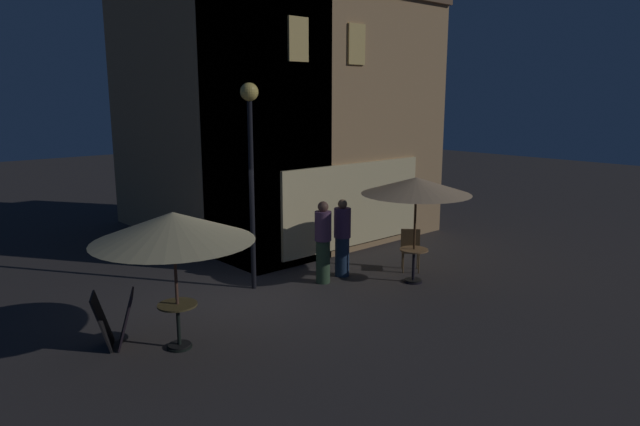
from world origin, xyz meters
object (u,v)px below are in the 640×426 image
object	(u,v)px
menu_sandwich_board	(114,320)
cafe_chair_0	(411,246)
street_lamp_near_corner	(250,140)
cafe_table_0	(414,260)
cafe_table_1	(178,318)
patio_umbrella_0	(416,186)
patio_umbrella_1	(173,227)
patron_standing_1	(342,238)
patron_standing_0	(323,242)

from	to	relation	value
menu_sandwich_board	cafe_chair_0	size ratio (longest dim) A/B	0.93
street_lamp_near_corner	cafe_table_0	distance (m)	4.30
cafe_table_1	patio_umbrella_0	xyz separation A→B (m)	(5.36, -0.41, 1.60)
menu_sandwich_board	cafe_table_1	size ratio (longest dim) A/B	1.19
street_lamp_near_corner	cafe_chair_0	bearing A→B (deg)	-21.46
patio_umbrella_1	patron_standing_1	distance (m)	4.75
street_lamp_near_corner	patron_standing_0	xyz separation A→B (m)	(1.33, -0.69, -2.19)
street_lamp_near_corner	patio_umbrella_1	world-z (taller)	street_lamp_near_corner
cafe_table_0	cafe_table_1	bearing A→B (deg)	175.62
patio_umbrella_0	patron_standing_1	xyz separation A→B (m)	(-0.83, 1.35, -1.23)
cafe_table_0	cafe_table_1	world-z (taller)	cafe_table_1
street_lamp_near_corner	patron_standing_0	size ratio (longest dim) A/B	2.36
patron_standing_1	patio_umbrella_0	bearing A→B (deg)	114.81
street_lamp_near_corner	patron_standing_0	world-z (taller)	street_lamp_near_corner
cafe_chair_0	menu_sandwich_board	bearing A→B (deg)	-47.93
cafe_table_0	cafe_table_1	xyz separation A→B (m)	(-5.36, 0.41, 0.01)
patron_standing_1	street_lamp_near_corner	bearing A→B (deg)	-24.07
cafe_table_0	cafe_chair_0	size ratio (longest dim) A/B	0.78
cafe_table_1	patio_umbrella_0	distance (m)	5.61
cafe_table_0	patron_standing_1	bearing A→B (deg)	121.53
patron_standing_0	cafe_chair_0	bearing A→B (deg)	58.99
menu_sandwich_board	patron_standing_1	distance (m)	5.28
menu_sandwich_board	cafe_chair_0	bearing A→B (deg)	21.38
patio_umbrella_1	patron_standing_1	xyz separation A→B (m)	(4.53, 0.94, -1.11)
street_lamp_near_corner	menu_sandwich_board	world-z (taller)	street_lamp_near_corner
menu_sandwich_board	cafe_table_0	distance (m)	6.20
cafe_chair_0	cafe_table_0	bearing A→B (deg)	-0.00
patron_standing_0	cafe_table_0	bearing A→B (deg)	35.44
patio_umbrella_0	cafe_chair_0	size ratio (longest dim) A/B	2.45
patio_umbrella_1	patron_standing_0	world-z (taller)	patio_umbrella_1
cafe_table_0	patio_umbrella_1	distance (m)	5.57
cafe_table_1	patron_standing_1	size ratio (longest dim) A/B	0.42
patio_umbrella_0	patron_standing_0	size ratio (longest dim) A/B	1.30
patio_umbrella_0	cafe_chair_0	world-z (taller)	patio_umbrella_0
street_lamp_near_corner	patio_umbrella_1	distance (m)	3.19
cafe_table_1	street_lamp_near_corner	bearing A→B (deg)	31.33
street_lamp_near_corner	cafe_table_1	world-z (taller)	street_lamp_near_corner
patio_umbrella_1	cafe_chair_0	bearing A→B (deg)	1.94
street_lamp_near_corner	menu_sandwich_board	size ratio (longest dim) A/B	4.78
patio_umbrella_0	cafe_chair_0	bearing A→B (deg)	43.56
menu_sandwich_board	patron_standing_0	distance (m)	4.65
menu_sandwich_board	patron_standing_1	size ratio (longest dim) A/B	0.51
patron_standing_0	cafe_table_1	bearing A→B (deg)	-90.88
patron_standing_0	street_lamp_near_corner	bearing A→B (deg)	-130.84
street_lamp_near_corner	cafe_table_1	size ratio (longest dim) A/B	5.70
cafe_chair_0	patron_standing_1	world-z (taller)	patron_standing_1
cafe_table_1	cafe_table_0	bearing A→B (deg)	-4.38
patron_standing_0	patron_standing_1	xyz separation A→B (m)	(0.64, 0.07, -0.03)
cafe_table_1	patron_standing_0	xyz separation A→B (m)	(3.89, 0.87, 0.41)
cafe_table_1	patron_standing_0	size ratio (longest dim) A/B	0.41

